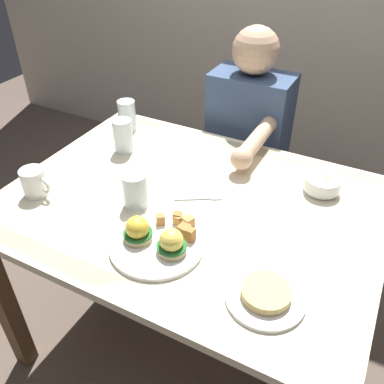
% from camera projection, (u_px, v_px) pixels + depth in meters
% --- Properties ---
extents(ground_plane, '(6.00, 6.00, 0.00)m').
position_uv_depth(ground_plane, '(191.00, 337.00, 1.78)').
color(ground_plane, brown).
extents(dining_table, '(1.20, 0.90, 0.74)m').
position_uv_depth(dining_table, '(191.00, 226.00, 1.40)').
color(dining_table, beige).
rests_on(dining_table, ground_plane).
extents(eggs_benedict_plate, '(0.27, 0.27, 0.09)m').
position_uv_depth(eggs_benedict_plate, '(157.00, 240.00, 1.15)').
color(eggs_benedict_plate, white).
rests_on(eggs_benedict_plate, dining_table).
extents(fruit_bowl, '(0.12, 0.12, 0.06)m').
position_uv_depth(fruit_bowl, '(322.00, 184.00, 1.36)').
color(fruit_bowl, white).
rests_on(fruit_bowl, dining_table).
extents(coffee_mug, '(0.11, 0.08, 0.09)m').
position_uv_depth(coffee_mug, '(35.00, 182.00, 1.34)').
color(coffee_mug, white).
rests_on(coffee_mug, dining_table).
extents(fork, '(0.14, 0.10, 0.00)m').
position_uv_depth(fork, '(201.00, 198.00, 1.35)').
color(fork, silver).
rests_on(fork, dining_table).
extents(water_glass_near, '(0.07, 0.07, 0.13)m').
position_uv_depth(water_glass_near, '(123.00, 138.00, 1.56)').
color(water_glass_near, silver).
rests_on(water_glass_near, dining_table).
extents(water_glass_far, '(0.07, 0.07, 0.13)m').
position_uv_depth(water_glass_far, '(127.00, 118.00, 1.70)').
color(water_glass_far, silver).
rests_on(water_glass_far, dining_table).
extents(water_glass_extra, '(0.08, 0.08, 0.11)m').
position_uv_depth(water_glass_extra, '(135.00, 192.00, 1.29)').
color(water_glass_extra, silver).
rests_on(water_glass_extra, dining_table).
extents(side_plate, '(0.20, 0.20, 0.04)m').
position_uv_depth(side_plate, '(266.00, 295.00, 1.01)').
color(side_plate, white).
rests_on(side_plate, dining_table).
extents(diner_person, '(0.34, 0.54, 1.14)m').
position_uv_depth(diner_person, '(246.00, 142.00, 1.83)').
color(diner_person, '#33333D').
rests_on(diner_person, ground_plane).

